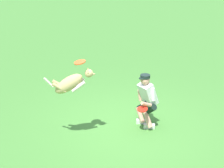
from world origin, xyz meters
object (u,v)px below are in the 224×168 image
frisbee_flying (80,62)px  frisbee_held (142,109)px  person (147,99)px  dog (71,83)px

frisbee_flying → frisbee_held: (-1.29, -0.37, -1.18)m
person → frisbee_held: bearing=38.4°
frisbee_flying → person: bearing=-151.6°
person → frisbee_flying: (1.38, 0.75, 1.09)m
dog → frisbee_flying: (-0.19, -0.04, 0.44)m
frisbee_flying → frisbee_held: 1.79m
person → frisbee_flying: bearing=-9.6°
dog → frisbee_flying: 0.48m
person → dog: dog is taller
dog → frisbee_flying: bearing=-1.8°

